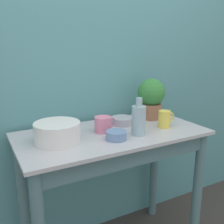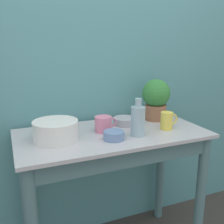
{
  "view_description": "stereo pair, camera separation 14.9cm",
  "coord_description": "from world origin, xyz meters",
  "px_view_note": "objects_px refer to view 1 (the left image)",
  "views": [
    {
      "loc": [
        -0.69,
        -1.0,
        1.35
      ],
      "look_at": [
        0.0,
        0.27,
        0.97
      ],
      "focal_mm": 42.0,
      "sensor_mm": 36.0,
      "label": 1
    },
    {
      "loc": [
        -0.55,
        -1.06,
        1.35
      ],
      "look_at": [
        0.0,
        0.27,
        0.97
      ],
      "focal_mm": 42.0,
      "sensor_mm": 36.0,
      "label": 2
    }
  ],
  "objects_px": {
    "bowl_wash_large": "(57,132)",
    "bowl_small_blue": "(116,135)",
    "potted_plant": "(151,97)",
    "bottle_tall": "(139,119)",
    "bowl_small_steel": "(122,121)",
    "mug_yellow": "(165,119)",
    "mug_pink": "(103,124)"
  },
  "relations": [
    {
      "from": "mug_pink",
      "to": "mug_yellow",
      "type": "bearing_deg",
      "value": -15.78
    },
    {
      "from": "bottle_tall",
      "to": "mug_yellow",
      "type": "xyz_separation_m",
      "value": [
        0.22,
        0.03,
        -0.04
      ]
    },
    {
      "from": "mug_pink",
      "to": "bowl_small_blue",
      "type": "height_order",
      "value": "mug_pink"
    },
    {
      "from": "potted_plant",
      "to": "mug_pink",
      "type": "xyz_separation_m",
      "value": [
        -0.41,
        -0.1,
        -0.1
      ]
    },
    {
      "from": "potted_plant",
      "to": "bottle_tall",
      "type": "bearing_deg",
      "value": -137.62
    },
    {
      "from": "bowl_small_blue",
      "to": "potted_plant",
      "type": "bearing_deg",
      "value": 31.09
    },
    {
      "from": "mug_yellow",
      "to": "bowl_small_blue",
      "type": "xyz_separation_m",
      "value": [
        -0.36,
        -0.04,
        -0.03
      ]
    },
    {
      "from": "bowl_wash_large",
      "to": "bowl_small_blue",
      "type": "bearing_deg",
      "value": -21.79
    },
    {
      "from": "mug_pink",
      "to": "bowl_small_steel",
      "type": "relative_size",
      "value": 0.92
    },
    {
      "from": "bottle_tall",
      "to": "bowl_small_steel",
      "type": "relative_size",
      "value": 1.45
    },
    {
      "from": "potted_plant",
      "to": "bowl_wash_large",
      "type": "bearing_deg",
      "value": -169.31
    },
    {
      "from": "potted_plant",
      "to": "bowl_small_blue",
      "type": "height_order",
      "value": "potted_plant"
    },
    {
      "from": "bottle_tall",
      "to": "bowl_small_blue",
      "type": "height_order",
      "value": "bottle_tall"
    },
    {
      "from": "bowl_wash_large",
      "to": "bottle_tall",
      "type": "bearing_deg",
      "value": -13.65
    },
    {
      "from": "bowl_wash_large",
      "to": "mug_yellow",
      "type": "bearing_deg",
      "value": -6.31
    },
    {
      "from": "potted_plant",
      "to": "bottle_tall",
      "type": "height_order",
      "value": "potted_plant"
    },
    {
      "from": "mug_yellow",
      "to": "bowl_small_blue",
      "type": "distance_m",
      "value": 0.37
    },
    {
      "from": "bottle_tall",
      "to": "bowl_small_steel",
      "type": "distance_m",
      "value": 0.22
    },
    {
      "from": "bottle_tall",
      "to": "mug_pink",
      "type": "relative_size",
      "value": 1.57
    },
    {
      "from": "bowl_small_steel",
      "to": "bowl_wash_large",
      "type": "bearing_deg",
      "value": -166.64
    },
    {
      "from": "bottle_tall",
      "to": "bowl_small_blue",
      "type": "bearing_deg",
      "value": -176.52
    },
    {
      "from": "potted_plant",
      "to": "mug_yellow",
      "type": "height_order",
      "value": "potted_plant"
    },
    {
      "from": "bottle_tall",
      "to": "bowl_small_steel",
      "type": "bearing_deg",
      "value": 84.6
    },
    {
      "from": "bowl_small_blue",
      "to": "bowl_small_steel",
      "type": "xyz_separation_m",
      "value": [
        0.17,
        0.22,
        -0.0
      ]
    },
    {
      "from": "bowl_small_blue",
      "to": "bowl_wash_large",
      "type": "bearing_deg",
      "value": 158.21
    },
    {
      "from": "bowl_wash_large",
      "to": "mug_yellow",
      "type": "distance_m",
      "value": 0.65
    },
    {
      "from": "mug_yellow",
      "to": "bowl_small_blue",
      "type": "height_order",
      "value": "mug_yellow"
    },
    {
      "from": "bowl_wash_large",
      "to": "mug_pink",
      "type": "relative_size",
      "value": 1.79
    },
    {
      "from": "bowl_small_blue",
      "to": "mug_yellow",
      "type": "bearing_deg",
      "value": 6.7
    },
    {
      "from": "bowl_wash_large",
      "to": "bowl_small_blue",
      "type": "relative_size",
      "value": 2.13
    },
    {
      "from": "bowl_wash_large",
      "to": "bowl_small_steel",
      "type": "relative_size",
      "value": 1.65
    },
    {
      "from": "bowl_small_blue",
      "to": "bowl_small_steel",
      "type": "distance_m",
      "value": 0.28
    }
  ]
}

